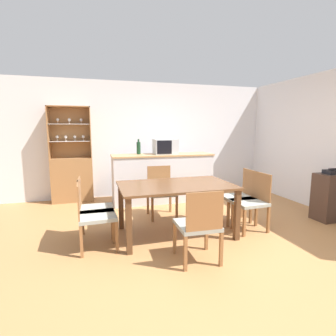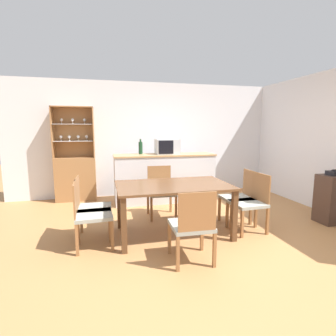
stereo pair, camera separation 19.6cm
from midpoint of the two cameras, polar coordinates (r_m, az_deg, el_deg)
name	(u,v)px [view 1 (the left image)]	position (r m, az deg, el deg)	size (l,w,h in m)	color
ground_plane	(205,235)	(3.95, 6.62, -14.21)	(18.00, 18.00, 0.00)	#B27A47
wall_back	(159,139)	(6.15, -2.79, 6.26)	(6.80, 0.06, 2.55)	silver
wall_right	(334,143)	(5.43, 31.57, 4.69)	(0.06, 4.60, 2.55)	silver
kitchen_counter	(163,178)	(5.51, -2.21, -2.13)	(2.09, 0.61, 1.00)	silver
display_cabinet	(72,173)	(5.88, -21.01, -1.03)	(0.82, 0.34, 1.97)	#A37042
dining_table	(176,191)	(3.75, 0.25, -5.02)	(1.60, 0.98, 0.74)	brown
dining_chair_head_near	(199,225)	(3.05, 4.81, -12.26)	(0.47, 0.47, 0.87)	#999E93
dining_chair_side_left_near	(93,215)	(3.52, -17.50, -9.77)	(0.48, 0.48, 0.87)	#999E93
dining_chair_side_left_far	(93,208)	(3.80, -17.42, -8.38)	(0.47, 0.47, 0.87)	#999E93
dining_chair_side_right_far	(241,196)	(4.39, 14.28, -5.99)	(0.46, 0.46, 0.87)	#999E93
dining_chair_head_far	(161,191)	(4.59, -2.73, -5.09)	(0.47, 0.47, 0.87)	#999E93
dining_chair_side_right_near	(251,201)	(4.15, 16.34, -6.93)	(0.48, 0.48, 0.87)	#999E93
microwave	(165,147)	(5.45, -1.62, 4.68)	(0.48, 0.35, 0.31)	#B7BABF
wine_bottle	(139,148)	(5.47, -7.45, 4.38)	(0.08, 0.08, 0.31)	#193D23
side_cabinet	(331,197)	(5.13, 31.06, -5.41)	(0.53, 0.36, 0.79)	#422D23
telephone	(331,172)	(5.01, 31.01, -0.70)	(0.19, 0.18, 0.10)	black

